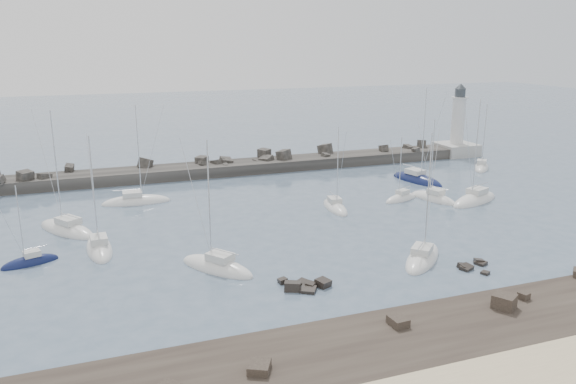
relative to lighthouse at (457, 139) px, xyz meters
The scene contains 18 objects.
ground 60.52m from the lighthouse, 141.04° to the right, with size 400.00×400.00×0.00m, color #4A5E74.
rock_shelf 76.19m from the lighthouse, 127.99° to the right, with size 140.00×12.46×1.86m.
rock_cluster_near 69.61m from the lighthouse, 137.15° to the right, with size 4.66×3.93×1.45m.
rock_cluster_far 59.05m from the lighthouse, 124.62° to the right, with size 3.62×3.56×1.08m.
breakwater 55.04m from the lighthouse, behind, with size 115.00×7.44×5.15m.
lighthouse is the anchor object (origin of this frame).
sailboat_1 75.25m from the lighthouse, 162.19° to the right, with size 7.98×9.81×15.43m.
sailboat_2 81.72m from the lighthouse, 156.58° to the right, with size 5.83×3.35×9.05m.
sailboat_3 74.95m from the lighthouse, 155.62° to the right, with size 3.07×8.54×13.46m.
sailboat_4 64.20m from the lighthouse, 167.89° to the right, with size 9.50×3.49×14.68m.
sailboat_5 70.23m from the lighthouse, 144.98° to the right, with size 7.39×8.69×13.97m.
sailboat_6 45.68m from the lighthouse, 146.09° to the right, with size 3.20×7.82×12.04m.
sailboat_7 58.50m from the lighthouse, 129.38° to the right, with size 8.38×8.27×14.18m.
sailboat_8 25.10m from the lighthouse, 139.98° to the right, with size 5.41×10.61×16.02m.
sailboat_9 36.93m from the lighthouse, 137.81° to the right, with size 6.41×3.88×9.93m.
sailboat_10 34.98m from the lighthouse, 131.16° to the right, with size 4.52×8.08×12.35m.
sailboat_11 34.35m from the lighthouse, 121.82° to the right, with size 10.23×6.48×15.55m.
sailboat_12 12.89m from the lighthouse, 105.70° to the right, with size 6.83×7.27×12.24m.
Camera 1 is at (-21.57, -53.05, 21.82)m, focal length 35.00 mm.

